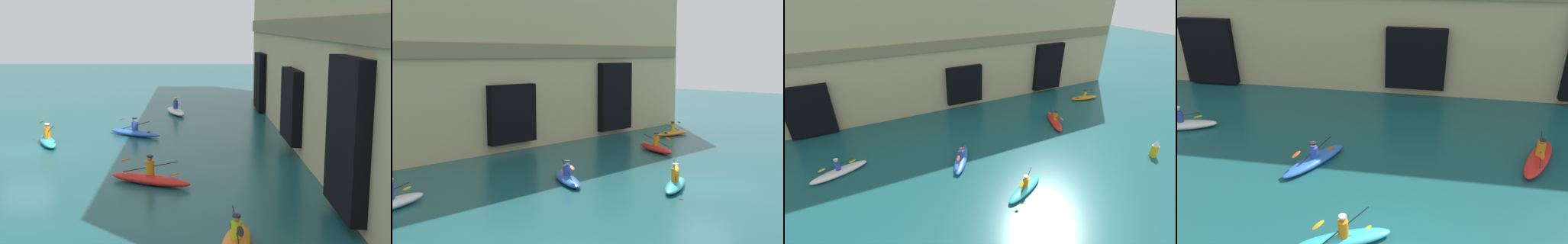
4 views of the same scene
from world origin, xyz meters
TOP-DOWN VIEW (x-y plane):
  - ground_plane at (0.00, 0.00)m, footprint 120.00×120.00m
  - cliff_bluff at (-0.75, 16.30)m, footprint 38.21×6.24m
  - kayak_white at (-11.26, 7.11)m, footprint 3.54×1.79m
  - kayak_cyan at (-1.40, 0.72)m, footprint 3.12×1.88m
  - kayak_orange at (12.08, 9.60)m, footprint 3.07×1.33m
  - kayak_blue at (-3.70, 5.06)m, footprint 2.36×3.28m
  - kayak_red at (5.75, 6.68)m, footprint 2.23×3.54m

SIDE VIEW (x-z plane):
  - ground_plane at x=0.00m, z-range 0.00..0.00m
  - kayak_orange at x=12.08m, z-range -0.31..0.71m
  - kayak_blue at x=-3.70m, z-range -0.31..0.74m
  - kayak_cyan at x=-1.40m, z-range -0.38..0.84m
  - kayak_white at x=-11.26m, z-range -0.36..0.83m
  - kayak_red at x=5.75m, z-range -0.34..0.82m
  - cliff_bluff at x=-0.75m, z-range -0.05..14.52m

